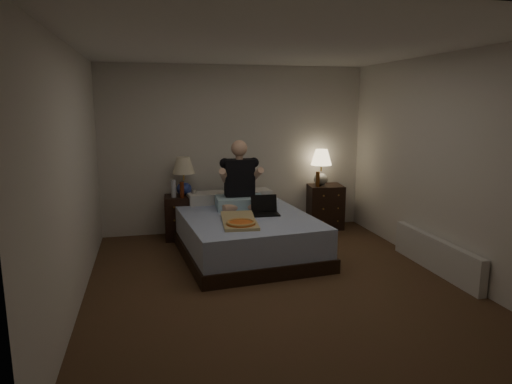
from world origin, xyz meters
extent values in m
cube|color=#523523|center=(0.00, 0.00, 0.00)|extent=(4.00, 4.50, 0.00)
cube|color=white|center=(0.00, 0.00, 2.50)|extent=(4.00, 4.50, 0.00)
cube|color=silver|center=(0.00, 2.25, 1.25)|extent=(4.00, 0.00, 2.50)
cube|color=silver|center=(0.00, -2.25, 1.25)|extent=(4.00, 0.00, 2.50)
cube|color=silver|center=(-2.00, 0.00, 1.25)|extent=(0.00, 4.50, 2.50)
cube|color=silver|center=(2.00, 0.00, 1.25)|extent=(0.00, 4.50, 2.50)
cube|color=#5D7ABB|center=(-0.10, 1.09, 0.26)|extent=(1.76, 2.24, 0.52)
cube|color=black|center=(-0.86, 1.97, 0.31)|extent=(0.50, 0.46, 0.63)
cube|color=black|center=(1.39, 2.05, 0.34)|extent=(0.58, 0.53, 0.68)
cylinder|color=#B4BBCB|center=(-0.96, 1.91, 0.75)|extent=(0.07, 0.07, 0.25)
cylinder|color=#B9BAB5|center=(-0.68, 1.89, 0.68)|extent=(0.07, 0.07, 0.10)
cylinder|color=#5C210D|center=(-0.85, 1.84, 0.74)|extent=(0.06, 0.06, 0.23)
cylinder|color=#5A2E0C|center=(1.22, 1.94, 0.80)|extent=(0.06, 0.06, 0.23)
cube|color=silver|center=(1.93, -0.08, 0.20)|extent=(0.10, 1.60, 0.40)
camera|label=1|loc=(-1.29, -4.55, 1.94)|focal=32.00mm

